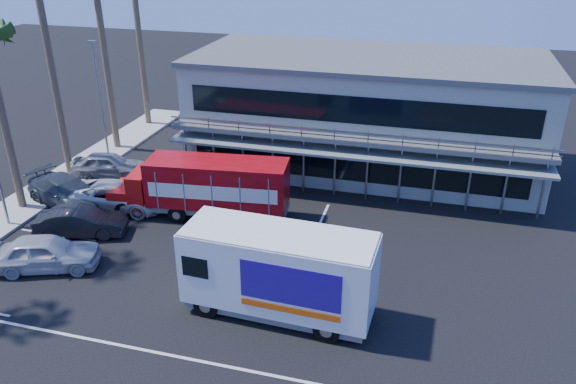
% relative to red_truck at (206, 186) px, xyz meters
% --- Properties ---
extents(ground, '(120.00, 120.00, 0.00)m').
position_rel_red_truck_xyz_m(ground, '(4.26, -4.92, -1.83)').
color(ground, black).
rests_on(ground, ground).
extents(building, '(22.40, 12.00, 7.30)m').
position_rel_red_truck_xyz_m(building, '(7.26, 10.02, 1.83)').
color(building, gray).
rests_on(building, ground).
extents(curb_strip, '(3.00, 32.00, 0.16)m').
position_rel_red_truck_xyz_m(curb_strip, '(-10.74, 1.08, -1.75)').
color(curb_strip, '#A5A399').
rests_on(curb_strip, ground).
extents(light_pole_far, '(0.50, 0.25, 8.09)m').
position_rel_red_truck_xyz_m(light_pole_far, '(-9.94, 6.08, 2.68)').
color(light_pole_far, gray).
rests_on(light_pole_far, ground).
extents(red_truck, '(10.07, 3.43, 3.33)m').
position_rel_red_truck_xyz_m(red_truck, '(0.00, 0.00, 0.00)').
color(red_truck, '#B1110E').
rests_on(red_truck, ground).
extents(white_van, '(7.90, 3.00, 3.81)m').
position_rel_red_truck_xyz_m(white_van, '(6.26, -7.31, 0.20)').
color(white_van, white).
rests_on(white_van, ground).
extents(parked_car_a, '(5.30, 3.53, 1.68)m').
position_rel_red_truck_xyz_m(parked_car_a, '(-5.24, -6.94, -0.99)').
color(parked_car_a, '#B1B4B8').
rests_on(parked_car_a, ground).
extents(parked_car_b, '(4.85, 2.89, 1.51)m').
position_rel_red_truck_xyz_m(parked_car_b, '(-5.52, -3.72, -1.07)').
color(parked_car_b, black).
rests_on(parked_car_b, ground).
extents(parked_car_c, '(5.98, 3.27, 1.59)m').
position_rel_red_truck_xyz_m(parked_car_c, '(-5.24, -0.52, -1.03)').
color(parked_car_c, silver).
rests_on(parked_car_c, ground).
extents(parked_car_d, '(6.23, 4.32, 1.67)m').
position_rel_red_truck_xyz_m(parked_car_d, '(-8.24, -0.92, -0.99)').
color(parked_car_d, '#333B44').
rests_on(parked_car_d, ground).
extents(parked_car_e, '(4.96, 2.85, 1.59)m').
position_rel_red_truck_xyz_m(parked_car_e, '(-8.24, 3.44, -1.03)').
color(parked_car_e, gray).
rests_on(parked_car_e, ground).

